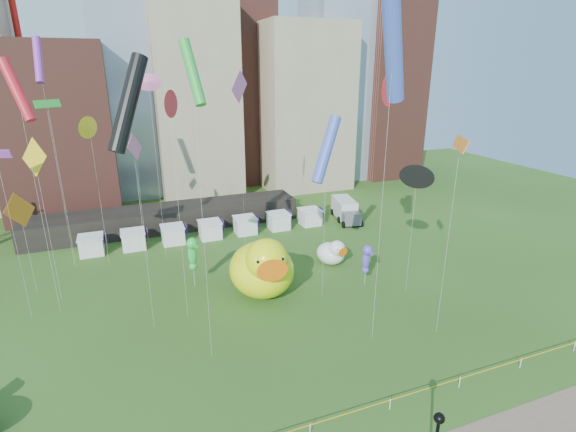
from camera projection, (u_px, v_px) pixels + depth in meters
name	position (u px, v px, depth m)	size (l,w,h in m)	color
skyline	(181.00, 72.00, 75.32)	(101.00, 23.00, 68.00)	brown
pavilion	(167.00, 218.00, 62.85)	(38.00, 6.00, 3.20)	black
vendor_tents	(210.00, 230.00, 59.44)	(33.24, 2.80, 2.40)	white
caution_tape	(310.00, 426.00, 27.52)	(50.00, 0.06, 0.90)	white
big_duck	(263.00, 267.00, 43.65)	(7.30, 9.35, 6.96)	#EFFF0D
small_duck	(332.00, 252.00, 51.33)	(3.82, 4.57, 3.27)	white
seahorse_green	(192.00, 251.00, 45.23)	(1.55, 1.77, 5.61)	silver
seahorse_purple	(367.00, 257.00, 45.72)	(1.10, 1.41, 4.67)	silver
box_truck	(345.00, 210.00, 66.49)	(4.05, 7.68, 3.10)	silver
kite_0	(390.00, 90.00, 36.06)	(1.12, 2.70, 21.89)	silver
kite_1	(135.00, 148.00, 48.75)	(1.70, 2.71, 15.39)	silver
kite_2	(417.00, 177.00, 41.61)	(1.56, 2.06, 13.52)	silver
kite_3	(192.00, 73.00, 28.17)	(1.45, 2.64, 24.15)	silver
kite_4	(89.00, 128.00, 46.42)	(1.39, 2.20, 17.36)	silver
kite_5	(326.00, 150.00, 39.53)	(3.68, 2.56, 18.24)	silver
kite_6	(460.00, 145.00, 33.03)	(1.95, 3.04, 17.27)	silver
kite_7	(38.00, 60.00, 43.97)	(0.91, 2.80, 25.37)	silver
kite_8	(17.00, 90.00, 34.99)	(2.66, 2.82, 23.13)	silver
kite_9	(240.00, 89.00, 50.12)	(2.66, 2.75, 22.07)	silver
kite_10	(128.00, 104.00, 32.89)	(4.24, 3.64, 23.40)	silver
kite_11	(48.00, 105.00, 44.95)	(2.44, 1.85, 19.13)	silver
kite_12	(35.00, 159.00, 39.26)	(2.44, 2.82, 16.43)	silver
kite_13	(393.00, 50.00, 30.09)	(4.09, 3.72, 27.08)	silver
kite_14	(20.00, 211.00, 42.34)	(2.19, 3.06, 10.94)	silver
kite_16	(169.00, 104.00, 34.74)	(1.18, 2.11, 20.63)	silver
kite_17	(149.00, 83.00, 46.22)	(1.86, 0.37, 21.71)	silver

